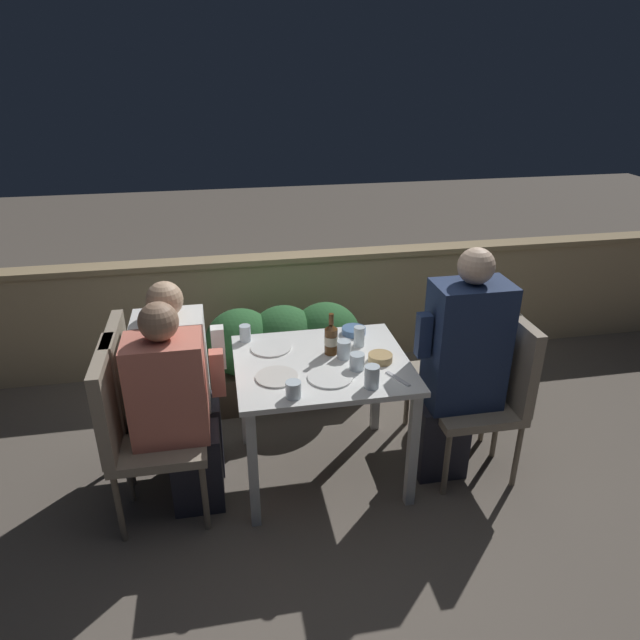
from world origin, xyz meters
name	(u,v)px	position (x,y,z in m)	size (l,w,h in m)	color
ground_plane	(322,470)	(0.00, 0.00, 0.00)	(16.00, 16.00, 0.00)	#665B51
parapet_wall	(289,308)	(0.00, 1.39, 0.44)	(9.00, 0.18, 0.88)	tan
dining_table	(322,378)	(0.00, 0.00, 0.63)	(0.93, 0.80, 0.73)	white
planter_hedge	(284,350)	(-0.11, 0.81, 0.39)	(1.06, 0.47, 0.71)	brown
chair_left_near	(134,422)	(-0.99, -0.13, 0.56)	(0.48, 0.48, 0.96)	gray
person_coral_top	(177,410)	(-0.77, -0.13, 0.60)	(0.47, 0.26, 1.20)	#282833
chair_left_far	(142,392)	(-0.98, 0.15, 0.56)	(0.48, 0.48, 0.96)	gray
person_white_polo	(181,382)	(-0.76, 0.15, 0.60)	(0.47, 0.26, 1.19)	#282833
chair_right_near	(492,383)	(0.95, -0.11, 0.56)	(0.48, 0.48, 0.96)	gray
person_navy_jumper	(459,367)	(0.74, -0.11, 0.69)	(0.49, 0.26, 1.36)	#282833
chair_right_far	(473,360)	(0.95, 0.15, 0.56)	(0.48, 0.48, 0.96)	gray
beer_bottle	(331,338)	(0.07, 0.08, 0.82)	(0.07, 0.07, 0.24)	brown
plate_0	(271,348)	(-0.25, 0.20, 0.74)	(0.23, 0.23, 0.01)	white
plate_1	(277,377)	(-0.26, -0.12, 0.74)	(0.22, 0.22, 0.01)	silver
plate_2	(330,377)	(0.01, -0.17, 0.74)	(0.23, 0.23, 0.01)	white
bowl_0	(380,357)	(0.31, -0.05, 0.76)	(0.13, 0.13, 0.04)	tan
bowl_1	(354,330)	(0.25, 0.30, 0.75)	(0.14, 0.14, 0.04)	#4C709E
glass_cup_0	(293,390)	(-0.20, -0.32, 0.77)	(0.08, 0.08, 0.08)	silver
glass_cup_1	(372,377)	(0.19, -0.30, 0.79)	(0.08, 0.08, 0.12)	silver
glass_cup_2	(344,349)	(0.12, 0.02, 0.78)	(0.08, 0.08, 0.10)	silver
glass_cup_3	(245,333)	(-0.39, 0.33, 0.78)	(0.07, 0.07, 0.10)	silver
glass_cup_4	(357,362)	(0.17, -0.11, 0.78)	(0.08, 0.08, 0.09)	silver
glass_cup_5	(359,336)	(0.24, 0.15, 0.79)	(0.06, 0.06, 0.12)	silver
fork_0	(398,379)	(0.35, -0.25, 0.74)	(0.09, 0.16, 0.01)	silver
potted_plant	(475,344)	(1.15, 0.53, 0.45)	(0.38, 0.38, 0.74)	brown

